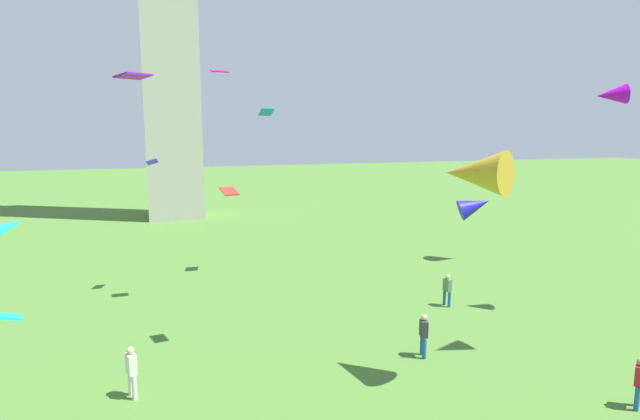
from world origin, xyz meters
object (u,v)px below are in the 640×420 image
kite_flying_0 (611,95)px  kite_flying_4 (220,71)px  kite_flying_3 (152,162)px  kite_flying_10 (475,173)px  person_0 (639,380)px  person_1 (131,369)px  kite_flying_6 (475,206)px  kite_flying_8 (133,76)px  person_2 (424,333)px  kite_flying_7 (229,191)px  person_3 (447,288)px  kite_flying_9 (266,112)px

kite_flying_0 → kite_flying_4: size_ratio=1.83×
kite_flying_3 → kite_flying_10: size_ratio=0.31×
person_0 → kite_flying_0: bearing=-164.9°
person_1 → kite_flying_10: kite_flying_10 is taller
kite_flying_6 → kite_flying_10: kite_flying_10 is taller
kite_flying_0 → kite_flying_3: (-20.02, 10.08, -3.27)m
kite_flying_8 → kite_flying_10: size_ratio=0.36×
kite_flying_0 → kite_flying_3: kite_flying_0 is taller
kite_flying_0 → person_2: bearing=-53.7°
person_0 → kite_flying_8: 17.55m
kite_flying_4 → kite_flying_8: 13.36m
person_1 → kite_flying_10: 13.21m
person_0 → kite_flying_8: size_ratio=1.81×
person_2 → kite_flying_7: 9.47m
kite_flying_4 → person_3: bearing=-23.4°
kite_flying_3 → kite_flying_10: (10.36, -14.17, 0.32)m
person_0 → kite_flying_7: 15.67m
kite_flying_7 → person_1: bearing=-59.0°
kite_flying_9 → person_1: bearing=149.3°
kite_flying_8 → kite_flying_7: bearing=-153.9°
person_2 → kite_flying_0: (10.17, 1.85, 9.40)m
kite_flying_4 → kite_flying_9: bearing=52.1°
kite_flying_4 → person_2: bearing=-56.9°
kite_flying_7 → kite_flying_9: 11.37m
person_0 → kite_flying_10: (-4.19, 3.30, 6.46)m
person_0 → kite_flying_4: kite_flying_4 is taller
kite_flying_3 → kite_flying_4: kite_flying_4 is taller
person_2 → kite_flying_10: bearing=27.1°
kite_flying_7 → kite_flying_9: kite_flying_9 is taller
kite_flying_8 → kite_flying_10: (10.66, 1.69, -2.75)m
person_1 → person_3: (14.82, 4.96, -0.08)m
person_2 → kite_flying_6: (10.56, 12.73, 2.74)m
kite_flying_3 → kite_flying_4: (3.30, -3.07, 4.49)m
person_2 → kite_flying_7: (-6.98, 3.36, 5.46)m
kite_flying_9 → kite_flying_10: 16.44m
kite_flying_0 → kite_flying_4: bearing=-86.7°
kite_flying_8 → kite_flying_4: bearing=-146.1°
kite_flying_7 → kite_flying_10: bearing=43.3°
kite_flying_8 → kite_flying_10: bearing=148.7°
person_1 → kite_flying_0: size_ratio=1.11×
kite_flying_3 → kite_flying_6: (20.41, 0.79, -3.38)m
kite_flying_7 → kite_flying_4: bearing=165.6°
kite_flying_8 → kite_flying_6: bearing=178.5°
person_2 → person_3: (4.02, 5.00, -0.05)m
person_0 → person_1: person_1 is taller
person_2 → kite_flying_9: bearing=-152.0°
person_1 → kite_flying_8: 10.01m
kite_flying_4 → person_0: bearing=-55.4°
kite_flying_8 → kite_flying_10: kite_flying_8 is taller
kite_flying_6 → kite_flying_3: bearing=112.3°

